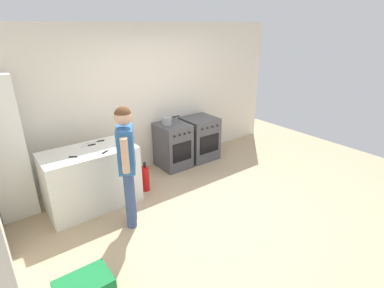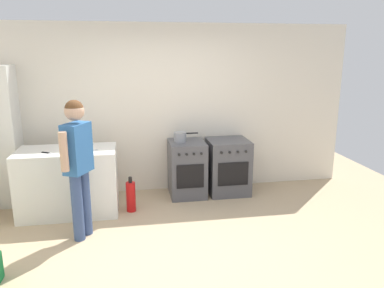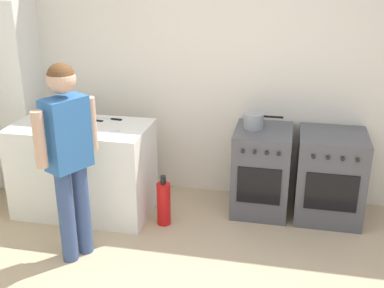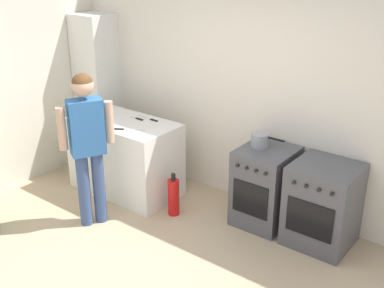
{
  "view_description": "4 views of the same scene",
  "coord_description": "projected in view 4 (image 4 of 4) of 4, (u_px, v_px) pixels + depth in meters",
  "views": [
    {
      "loc": [
        -2.53,
        -2.81,
        2.57
      ],
      "look_at": [
        0.1,
        0.65,
        0.82
      ],
      "focal_mm": 28.0,
      "sensor_mm": 36.0,
      "label": 1
    },
    {
      "loc": [
        -0.51,
        -3.85,
        2.18
      ],
      "look_at": [
        0.26,
        0.63,
        1.05
      ],
      "focal_mm": 35.0,
      "sensor_mm": 36.0,
      "label": 2
    },
    {
      "loc": [
        0.57,
        -2.78,
        2.38
      ],
      "look_at": [
        -0.18,
        0.76,
        0.97
      ],
      "focal_mm": 45.0,
      "sensor_mm": 36.0,
      "label": 3
    },
    {
      "loc": [
        2.5,
        -2.51,
        2.79
      ],
      "look_at": [
        -0.15,
        0.96,
        0.99
      ],
      "focal_mm": 45.0,
      "sensor_mm": 36.0,
      "label": 4
    }
  ],
  "objects": [
    {
      "name": "person",
      "position": [
        87.0,
        137.0,
        4.88
      ],
      "size": [
        0.34,
        0.51,
        1.66
      ],
      "color": "#384C7A",
      "rests_on": "ground"
    },
    {
      "name": "larder_cabinet",
      "position": [
        98.0,
        90.0,
        6.46
      ],
      "size": [
        0.48,
        0.44,
        2.0
      ],
      "primitive_type": "cube",
      "color": "silver",
      "rests_on": "ground"
    },
    {
      "name": "pot",
      "position": [
        260.0,
        140.0,
        4.99
      ],
      "size": [
        0.37,
        0.19,
        0.15
      ],
      "color": "gray",
      "rests_on": "oven_left"
    },
    {
      "name": "knife_bread",
      "position": [
        128.0,
        130.0,
        5.33
      ],
      "size": [
        0.32,
        0.2,
        0.01
      ],
      "color": "silver",
      "rests_on": "counter_unit"
    },
    {
      "name": "oven_left",
      "position": [
        265.0,
        186.0,
        5.11
      ],
      "size": [
        0.54,
        0.62,
        0.85
      ],
      "color": "#4C4C51",
      "rests_on": "ground"
    },
    {
      "name": "ground_plane",
      "position": [
        141.0,
        282.0,
        4.31
      ],
      "size": [
        8.0,
        8.0,
        0.0
      ],
      "primitive_type": "plane",
      "color": "tan"
    },
    {
      "name": "back_wall",
      "position": [
        258.0,
        93.0,
        5.25
      ],
      "size": [
        6.0,
        0.1,
        2.6
      ],
      "primitive_type": "cube",
      "color": "silver",
      "rests_on": "ground"
    },
    {
      "name": "knife_carving",
      "position": [
        148.0,
        118.0,
        5.68
      ],
      "size": [
        0.33,
        0.06,
        0.01
      ],
      "color": "silver",
      "rests_on": "counter_unit"
    },
    {
      "name": "oven_right",
      "position": [
        323.0,
        205.0,
        4.75
      ],
      "size": [
        0.62,
        0.62,
        0.85
      ],
      "color": "#4C4C51",
      "rests_on": "ground"
    },
    {
      "name": "knife_chef",
      "position": [
        103.0,
        122.0,
        5.58
      ],
      "size": [
        0.29,
        0.18,
        0.01
      ],
      "color": "silver",
      "rests_on": "counter_unit"
    },
    {
      "name": "knife_paring",
      "position": [
        138.0,
        119.0,
        5.67
      ],
      "size": [
        0.21,
        0.04,
        0.01
      ],
      "color": "silver",
      "rests_on": "counter_unit"
    },
    {
      "name": "fire_extinguisher",
      "position": [
        174.0,
        197.0,
        5.33
      ],
      "size": [
        0.13,
        0.13,
        0.5
      ],
      "color": "red",
      "rests_on": "ground"
    },
    {
      "name": "counter_unit",
      "position": [
        125.0,
        156.0,
        5.78
      ],
      "size": [
        1.3,
        0.7,
        0.9
      ],
      "primitive_type": "cube",
      "color": "silver",
      "rests_on": "ground"
    }
  ]
}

